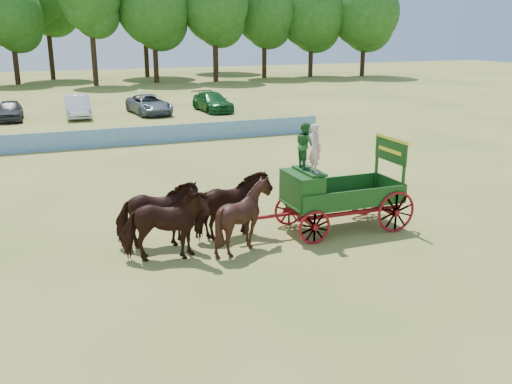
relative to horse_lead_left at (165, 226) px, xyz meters
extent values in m
plane|color=tan|center=(1.68, -0.73, -1.06)|extent=(160.00, 160.00, 0.00)
imported|color=black|center=(0.00, 0.00, 0.00)|extent=(2.67, 1.55, 2.12)
imported|color=black|center=(0.00, 1.10, 0.00)|extent=(2.64, 1.48, 2.12)
imported|color=black|center=(2.40, 0.00, 0.00)|extent=(2.27, 2.11, 2.12)
imported|color=black|center=(2.40, 1.10, 0.00)|extent=(2.72, 1.75, 2.12)
cube|color=maroon|center=(4.60, 0.55, -0.46)|extent=(0.12, 2.00, 0.12)
cube|color=maroon|center=(7.60, 0.55, -0.46)|extent=(0.12, 2.00, 0.12)
cube|color=maroon|center=(6.10, 0.00, -0.34)|extent=(3.80, 0.10, 0.12)
cube|color=maroon|center=(6.10, 1.10, -0.34)|extent=(3.80, 0.10, 0.12)
cube|color=maroon|center=(3.70, 0.55, -0.31)|extent=(2.80, 0.09, 0.09)
cube|color=#174316|center=(6.10, 0.55, -0.06)|extent=(3.80, 1.80, 0.10)
cube|color=#174316|center=(6.10, -0.33, 0.24)|extent=(3.80, 0.06, 0.55)
cube|color=#174316|center=(6.10, 1.43, 0.24)|extent=(3.80, 0.06, 0.55)
cube|color=#174316|center=(7.98, 0.55, 0.24)|extent=(0.06, 1.80, 0.55)
cube|color=#174316|center=(4.60, 0.55, 0.49)|extent=(0.85, 1.70, 1.05)
cube|color=#174316|center=(4.85, 0.55, 1.06)|extent=(0.55, 1.50, 0.08)
cube|color=#174316|center=(4.22, 0.55, 0.29)|extent=(0.10, 1.60, 0.65)
cube|color=#174316|center=(4.40, 0.55, -0.01)|extent=(0.55, 1.60, 0.06)
cube|color=#174316|center=(7.90, -0.25, 0.89)|extent=(0.08, 0.08, 1.80)
cube|color=#174316|center=(7.90, 1.35, 0.89)|extent=(0.08, 0.08, 1.80)
cube|color=#174316|center=(7.90, 0.55, 1.49)|extent=(0.07, 1.75, 0.75)
cube|color=gold|center=(7.90, 0.55, 1.89)|extent=(0.08, 1.80, 0.09)
cube|color=gold|center=(7.86, 0.55, 1.49)|extent=(0.02, 1.30, 0.12)
torus|color=maroon|center=(4.60, -0.40, -0.51)|extent=(1.09, 0.09, 1.09)
torus|color=maroon|center=(4.60, 1.50, -0.51)|extent=(1.09, 0.09, 1.09)
torus|color=maroon|center=(7.60, -0.40, -0.36)|extent=(1.39, 0.09, 1.39)
torus|color=maroon|center=(7.60, 1.50, -0.36)|extent=(1.39, 0.09, 1.39)
imported|color=#D7A4B1|center=(4.85, 0.20, 1.87)|extent=(0.37, 0.56, 1.54)
imported|color=#25652C|center=(4.85, 0.90, 1.84)|extent=(0.56, 0.72, 1.48)
cube|color=#1E68A7|center=(0.68, 17.27, -0.53)|extent=(26.00, 0.08, 1.05)
imported|color=#333338|center=(-4.76, 29.57, -0.33)|extent=(1.80, 4.31, 1.46)
imported|color=silver|center=(-0.07, 29.26, -0.24)|extent=(1.87, 5.00, 1.63)
imported|color=slate|center=(5.26, 29.03, -0.31)|extent=(3.12, 5.64, 1.49)
imported|color=#144C1E|center=(10.29, 28.70, -0.31)|extent=(2.48, 5.28, 1.49)
cylinder|color=#382314|center=(-4.50, 58.23, 1.07)|extent=(0.60, 0.60, 4.27)
sphere|color=#1B5015|center=(-4.50, 58.23, 6.80)|extent=(7.10, 7.10, 7.10)
cylinder|color=#382314|center=(3.93, 53.62, 1.61)|extent=(0.60, 0.60, 5.34)
cylinder|color=#382314|center=(11.17, 54.43, 1.32)|extent=(0.60, 0.60, 4.76)
sphere|color=#1B5015|center=(11.17, 54.43, 7.71)|extent=(8.69, 8.69, 8.69)
cylinder|color=#382314|center=(18.33, 53.29, 1.41)|extent=(0.60, 0.60, 4.94)
sphere|color=#1B5015|center=(18.33, 53.29, 8.05)|extent=(8.12, 8.12, 8.12)
cylinder|color=#382314|center=(25.85, 55.83, 1.23)|extent=(0.60, 0.60, 4.58)
sphere|color=#1B5015|center=(25.85, 55.83, 7.38)|extent=(8.07, 8.07, 8.07)
cylinder|color=#382314|center=(32.39, 55.29, 1.15)|extent=(0.60, 0.60, 4.42)
sphere|color=#1B5015|center=(32.39, 55.29, 7.09)|extent=(8.92, 8.92, 8.92)
cylinder|color=#382314|center=(39.24, 53.24, 1.19)|extent=(0.60, 0.60, 4.50)
sphere|color=#1B5015|center=(39.24, 53.24, 7.24)|extent=(9.08, 9.08, 9.08)
cylinder|color=#382314|center=(-0.34, 63.55, 1.83)|extent=(0.60, 0.60, 5.77)
cylinder|color=#382314|center=(11.72, 63.10, 1.80)|extent=(0.60, 0.60, 5.71)
cylinder|color=#382314|center=(22.72, 66.85, 1.33)|extent=(0.60, 0.60, 4.78)
sphere|color=#1B5015|center=(22.72, 66.85, 7.75)|extent=(9.28, 9.28, 9.28)
camera|label=1|loc=(-3.21, -15.31, 5.51)|focal=40.00mm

